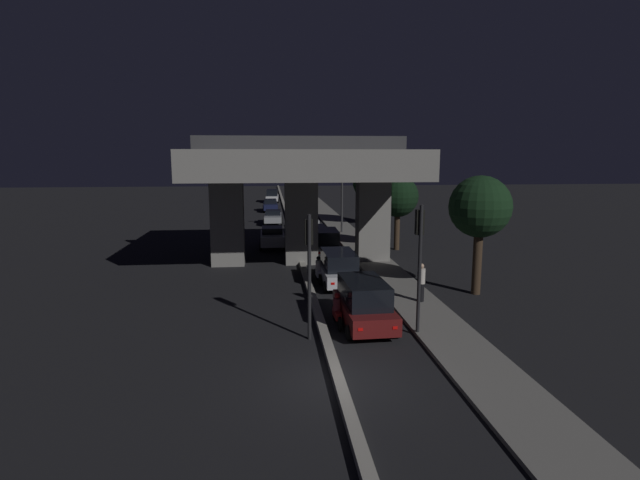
# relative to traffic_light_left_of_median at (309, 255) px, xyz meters

# --- Properties ---
(ground_plane) EXTENTS (200.00, 200.00, 0.00)m
(ground_plane) POSITION_rel_traffic_light_left_of_median_xyz_m (0.58, -3.81, -3.27)
(ground_plane) COLOR black
(median_divider) EXTENTS (0.35, 126.00, 0.24)m
(median_divider) POSITION_rel_traffic_light_left_of_median_xyz_m (0.58, 31.19, -3.15)
(median_divider) COLOR gray
(median_divider) RESTS_ON ground_plane
(sidewalk_right) EXTENTS (2.42, 126.00, 0.14)m
(sidewalk_right) POSITION_rel_traffic_light_left_of_median_xyz_m (5.33, 24.19, -3.20)
(sidewalk_right) COLOR slate
(sidewalk_right) RESTS_ON ground_plane
(elevated_overpass) EXTENTS (13.44, 13.16, 8.12)m
(elevated_overpass) POSITION_rel_traffic_light_left_of_median_xyz_m (0.58, 13.51, 2.63)
(elevated_overpass) COLOR gray
(elevated_overpass) RESTS_ON ground_plane
(traffic_light_left_of_median) EXTENTS (0.30, 0.49, 4.79)m
(traffic_light_left_of_median) POSITION_rel_traffic_light_left_of_median_xyz_m (0.00, 0.00, 0.00)
(traffic_light_left_of_median) COLOR black
(traffic_light_left_of_median) RESTS_ON ground_plane
(traffic_light_right_of_median) EXTENTS (0.30, 0.49, 5.10)m
(traffic_light_right_of_median) POSITION_rel_traffic_light_left_of_median_xyz_m (4.22, -0.00, 0.20)
(traffic_light_right_of_median) COLOR black
(traffic_light_right_of_median) RESTS_ON ground_plane
(street_lamp) EXTENTS (2.24, 0.32, 7.65)m
(street_lamp) POSITION_rel_traffic_light_left_of_median_xyz_m (4.65, 25.44, 1.27)
(street_lamp) COLOR #2D2D30
(street_lamp) RESTS_ON ground_plane
(car_dark_red_lead) EXTENTS (2.14, 4.49, 1.92)m
(car_dark_red_lead) POSITION_rel_traffic_light_left_of_median_xyz_m (2.34, 1.15, -2.27)
(car_dark_red_lead) COLOR #591414
(car_dark_red_lead) RESTS_ON ground_plane
(car_white_second) EXTENTS (2.07, 4.34, 1.81)m
(car_white_second) POSITION_rel_traffic_light_left_of_median_xyz_m (2.25, 7.84, -2.32)
(car_white_second) COLOR silver
(car_white_second) RESTS_ON ground_plane
(car_silver_third) EXTENTS (2.03, 4.26, 1.81)m
(car_silver_third) POSITION_rel_traffic_light_left_of_median_xyz_m (2.47, 15.87, -2.33)
(car_silver_third) COLOR gray
(car_silver_third) RESTS_ON ground_plane
(car_dark_red_fourth) EXTENTS (1.93, 4.70, 1.35)m
(car_dark_red_fourth) POSITION_rel_traffic_light_left_of_median_xyz_m (2.23, 21.51, -2.57)
(car_dark_red_fourth) COLOR #591414
(car_dark_red_fourth) RESTS_ON ground_plane
(car_silver_fifth) EXTENTS (2.10, 4.06, 1.53)m
(car_silver_fifth) POSITION_rel_traffic_light_left_of_median_xyz_m (2.15, 28.91, -2.50)
(car_silver_fifth) COLOR gray
(car_silver_fifth) RESTS_ON ground_plane
(car_white_lead_oncoming) EXTENTS (1.92, 3.95, 1.55)m
(car_white_lead_oncoming) POSITION_rel_traffic_light_left_of_median_xyz_m (-1.25, 19.24, -2.45)
(car_white_lead_oncoming) COLOR silver
(car_white_lead_oncoming) RESTS_ON ground_plane
(car_silver_second_oncoming) EXTENTS (1.95, 4.54, 1.40)m
(car_silver_second_oncoming) POSITION_rel_traffic_light_left_of_median_xyz_m (-1.07, 32.49, -2.54)
(car_silver_second_oncoming) COLOR gray
(car_silver_second_oncoming) RESTS_ON ground_plane
(car_dark_blue_third_oncoming) EXTENTS (1.93, 4.44, 1.52)m
(car_dark_blue_third_oncoming) POSITION_rel_traffic_light_left_of_median_xyz_m (-1.31, 44.08, -2.51)
(car_dark_blue_third_oncoming) COLOR #141938
(car_dark_blue_third_oncoming) RESTS_ON ground_plane
(car_white_fourth_oncoming) EXTENTS (2.07, 4.45, 1.89)m
(car_white_fourth_oncoming) POSITION_rel_traffic_light_left_of_median_xyz_m (-0.97, 56.31, -2.28)
(car_white_fourth_oncoming) COLOR silver
(car_white_fourth_oncoming) RESTS_ON ground_plane
(motorcycle_red_filtering_near) EXTENTS (0.33, 1.89, 1.40)m
(motorcycle_red_filtering_near) POSITION_rel_traffic_light_left_of_median_xyz_m (1.25, 1.28, -2.67)
(motorcycle_red_filtering_near) COLOR black
(motorcycle_red_filtering_near) RESTS_ON ground_plane
(motorcycle_white_filtering_mid) EXTENTS (0.33, 1.77, 1.48)m
(motorcycle_white_filtering_mid) POSITION_rel_traffic_light_left_of_median_xyz_m (1.19, 8.39, -2.64)
(motorcycle_white_filtering_mid) COLOR black
(motorcycle_white_filtering_mid) RESTS_ON ground_plane
(motorcycle_black_filtering_far) EXTENTS (0.32, 1.90, 1.39)m
(motorcycle_black_filtering_far) POSITION_rel_traffic_light_left_of_median_xyz_m (1.24, 15.36, -2.68)
(motorcycle_black_filtering_far) COLOR black
(motorcycle_black_filtering_far) RESTS_ON ground_plane
(pedestrian_on_sidewalk) EXTENTS (0.37, 0.37, 1.82)m
(pedestrian_on_sidewalk) POSITION_rel_traffic_light_left_of_median_xyz_m (5.56, 3.88, -2.22)
(pedestrian_on_sidewalk) COLOR black
(pedestrian_on_sidewalk) RESTS_ON sidewalk_right
(roadside_tree_kerbside_near) EXTENTS (3.06, 3.06, 5.96)m
(roadside_tree_kerbside_near) POSITION_rel_traffic_light_left_of_median_xyz_m (8.88, 5.34, 1.10)
(roadside_tree_kerbside_near) COLOR #38281C
(roadside_tree_kerbside_near) RESTS_ON ground_plane
(roadside_tree_kerbside_mid) EXTENTS (3.02, 3.02, 5.47)m
(roadside_tree_kerbside_mid) POSITION_rel_traffic_light_left_of_median_xyz_m (7.90, 17.44, 0.65)
(roadside_tree_kerbside_mid) COLOR #38281C
(roadside_tree_kerbside_mid) RESTS_ON ground_plane
(roadside_tree_kerbside_far) EXTENTS (4.57, 4.57, 6.79)m
(roadside_tree_kerbside_far) POSITION_rel_traffic_light_left_of_median_xyz_m (8.99, 30.31, 1.23)
(roadside_tree_kerbside_far) COLOR #38281C
(roadside_tree_kerbside_far) RESTS_ON ground_plane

